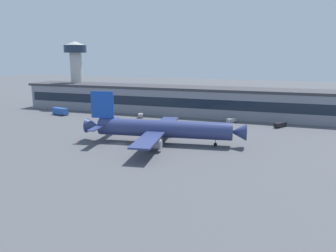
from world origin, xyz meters
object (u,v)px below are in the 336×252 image
(follow_me_car, at_px, (231,120))
(traffic_cone_1, at_px, (161,148))
(baggage_tug, at_px, (141,115))
(traffic_cone_0, at_px, (148,149))
(belt_loader, at_px, (280,124))
(control_tower, at_px, (76,67))
(traffic_cone_2, at_px, (91,142))
(airliner, at_px, (161,129))
(fuel_truck, at_px, (61,111))
(traffic_cone_3, at_px, (79,142))

(follow_me_car, relative_size, traffic_cone_1, 6.23)
(baggage_tug, bearing_deg, traffic_cone_0, -63.94)
(belt_loader, distance_m, follow_me_car, 19.94)
(control_tower, relative_size, traffic_cone_2, 56.19)
(airliner, bearing_deg, traffic_cone_2, -160.64)
(baggage_tug, bearing_deg, airliner, -57.79)
(traffic_cone_0, distance_m, traffic_cone_1, 4.44)
(baggage_tug, distance_m, follow_me_car, 41.41)
(airliner, bearing_deg, traffic_cone_0, -96.04)
(belt_loader, xyz_separation_m, traffic_cone_2, (-58.50, -46.21, -0.84))
(follow_me_car, bearing_deg, traffic_cone_1, -107.28)
(baggage_tug, xyz_separation_m, belt_loader, (61.20, -0.55, 0.07))
(fuel_truck, relative_size, follow_me_car, 1.89)
(control_tower, bearing_deg, traffic_cone_1, -41.47)
(control_tower, bearing_deg, baggage_tug, -22.95)
(fuel_truck, bearing_deg, airliner, -27.29)
(baggage_tug, distance_m, fuel_truck, 39.67)
(airliner, height_order, belt_loader, airliner)
(baggage_tug, bearing_deg, control_tower, 157.05)
(baggage_tug, distance_m, traffic_cone_3, 47.25)
(baggage_tug, height_order, traffic_cone_0, baggage_tug)
(belt_loader, bearing_deg, control_tower, 169.33)
(fuel_truck, relative_size, traffic_cone_3, 13.45)
(baggage_tug, xyz_separation_m, traffic_cone_3, (-1.39, -47.22, -0.76))
(control_tower, bearing_deg, traffic_cone_2, -53.39)
(airliner, distance_m, follow_me_car, 44.21)
(traffic_cone_0, height_order, traffic_cone_1, traffic_cone_1)
(baggage_tug, bearing_deg, follow_me_car, 2.31)
(baggage_tug, xyz_separation_m, follow_me_car, (41.38, 1.67, 0.00))
(control_tower, relative_size, traffic_cone_1, 47.42)
(belt_loader, height_order, follow_me_car, belt_loader)
(fuel_truck, distance_m, belt_loader, 100.54)
(traffic_cone_1, bearing_deg, follow_me_car, 72.72)
(traffic_cone_3, bearing_deg, belt_loader, 36.71)
(traffic_cone_0, relative_size, traffic_cone_3, 1.14)
(baggage_tug, distance_m, belt_loader, 61.20)
(traffic_cone_3, bearing_deg, follow_me_car, 48.82)
(belt_loader, distance_m, traffic_cone_1, 56.37)
(baggage_tug, bearing_deg, belt_loader, -0.51)
(airliner, xyz_separation_m, follow_me_car, (16.78, 40.73, -3.79))
(airliner, bearing_deg, traffic_cone_1, -70.33)
(airliner, height_order, fuel_truck, airliner)
(airliner, distance_m, traffic_cone_0, 10.33)
(traffic_cone_1, bearing_deg, fuel_truck, 149.39)
(belt_loader, height_order, traffic_cone_2, belt_loader)
(follow_me_car, distance_m, traffic_cone_0, 53.04)
(follow_me_car, height_order, traffic_cone_1, follow_me_car)
(control_tower, distance_m, baggage_tug, 54.86)
(control_tower, height_order, belt_loader, control_tower)
(fuel_truck, height_order, traffic_cone_1, fuel_truck)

